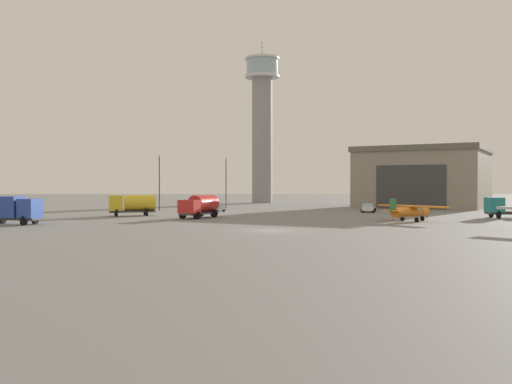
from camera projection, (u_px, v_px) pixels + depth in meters
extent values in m
plane|color=slate|center=(273.00, 231.00, 51.56)|extent=(400.00, 400.00, 0.00)
cylinder|color=gray|center=(264.00, 140.00, 130.10)|extent=(4.71, 4.71, 29.24)
cylinder|color=silver|center=(264.00, 77.00, 129.90)|extent=(8.00, 8.00, 0.60)
cylinder|color=#99B7C6|center=(264.00, 68.00, 129.87)|extent=(7.36, 7.36, 3.62)
cylinder|color=silver|center=(264.00, 59.00, 129.85)|extent=(8.00, 8.00, 0.50)
cylinder|color=#38383D|center=(264.00, 49.00, 129.82)|extent=(0.16, 0.16, 4.00)
cube|color=gray|center=(426.00, 180.00, 106.09)|extent=(29.35, 28.84, 10.27)
cube|color=#625C52|center=(426.00, 151.00, 106.02)|extent=(30.17, 29.65, 1.00)
cube|color=#38383A|center=(412.00, 187.00, 97.05)|extent=(10.66, 6.07, 7.70)
cylinder|color=orange|center=(413.00, 212.00, 64.08)|extent=(5.26, 4.30, 1.13)
cone|color=#38383D|center=(429.00, 211.00, 65.90)|extent=(1.13, 1.13, 0.79)
cube|color=#38383D|center=(429.00, 211.00, 65.90)|extent=(0.10, 0.11, 1.74)
cube|color=orange|center=(414.00, 206.00, 64.23)|extent=(6.54, 8.17, 0.18)
cylinder|color=#287A42|center=(425.00, 210.00, 63.06)|extent=(0.59, 0.77, 1.24)
cylinder|color=#287A42|center=(404.00, 209.00, 65.42)|extent=(0.59, 0.77, 1.24)
cube|color=#99B7C6|center=(419.00, 209.00, 64.72)|extent=(1.35, 1.33, 0.64)
cone|color=orange|center=(395.00, 212.00, 62.26)|extent=(1.53, 1.44, 0.85)
cube|color=#287A42|center=(395.00, 205.00, 62.25)|extent=(0.87, 0.69, 1.55)
cube|color=orange|center=(395.00, 211.00, 62.26)|extent=(2.29, 2.69, 0.09)
cylinder|color=black|center=(424.00, 219.00, 65.39)|extent=(0.45, 0.53, 0.55)
cylinder|color=black|center=(419.00, 220.00, 63.17)|extent=(0.45, 0.53, 0.55)
cylinder|color=black|center=(404.00, 219.00, 64.79)|extent=(0.45, 0.53, 0.55)
cube|color=#38383D|center=(14.00, 219.00, 59.56)|extent=(6.35, 3.02, 0.24)
cube|color=#2847A8|center=(32.00, 208.00, 59.08)|extent=(2.14, 2.53, 2.03)
cube|color=#99B7C6|center=(39.00, 205.00, 58.90)|extent=(0.47, 1.86, 1.02)
cube|color=#2847A8|center=(6.00, 207.00, 59.76)|extent=(4.48, 3.03, 2.28)
cylinder|color=black|center=(38.00, 219.00, 60.08)|extent=(0.48, 1.04, 1.00)
cylinder|color=black|center=(26.00, 221.00, 58.13)|extent=(0.48, 1.04, 1.00)
cylinder|color=black|center=(5.00, 219.00, 60.93)|extent=(0.48, 1.04, 1.00)
cube|color=teal|center=(497.00, 205.00, 70.93)|extent=(1.72, 2.58, 1.88)
cube|color=#99B7C6|center=(491.00, 202.00, 70.93)|extent=(0.10, 2.18, 0.94)
cylinder|color=black|center=(501.00, 215.00, 69.79)|extent=(0.29, 1.00, 1.00)
cylinder|color=black|center=(493.00, 214.00, 72.09)|extent=(0.29, 1.00, 1.00)
cube|color=#38383D|center=(134.00, 211.00, 75.98)|extent=(6.38, 3.62, 0.24)
cube|color=gold|center=(118.00, 203.00, 75.28)|extent=(2.33, 2.66, 2.09)
cube|color=#99B7C6|center=(112.00, 200.00, 75.03)|extent=(0.67, 1.83, 1.04)
cylinder|color=gold|center=(142.00, 203.00, 76.28)|extent=(4.57, 3.31, 2.12)
cylinder|color=black|center=(119.00, 213.00, 74.36)|extent=(0.58, 1.04, 1.00)
cylinder|color=black|center=(118.00, 212.00, 76.28)|extent=(0.58, 1.04, 1.00)
cylinder|color=black|center=(149.00, 212.00, 75.60)|extent=(0.58, 1.04, 1.00)
cylinder|color=black|center=(147.00, 212.00, 77.51)|extent=(0.58, 1.04, 1.00)
cube|color=#38383D|center=(201.00, 213.00, 71.08)|extent=(4.46, 6.99, 0.24)
cube|color=red|center=(191.00, 206.00, 68.83)|extent=(2.88, 2.68, 1.64)
cube|color=#99B7C6|center=(188.00, 204.00, 68.01)|extent=(1.82, 0.87, 0.82)
cylinder|color=red|center=(206.00, 203.00, 72.07)|extent=(3.88, 5.11, 2.19)
cylinder|color=black|center=(199.00, 215.00, 68.48)|extent=(1.03, 0.66, 1.00)
cylinder|color=black|center=(185.00, 215.00, 69.33)|extent=(1.03, 0.66, 1.00)
cylinder|color=black|center=(216.00, 214.00, 72.53)|extent=(1.03, 0.66, 1.00)
cylinder|color=black|center=(202.00, 213.00, 73.38)|extent=(1.03, 0.66, 1.00)
cube|color=white|center=(371.00, 208.00, 85.83)|extent=(2.84, 4.81, 0.55)
cube|color=#99B7C6|center=(370.00, 205.00, 85.61)|extent=(2.16, 2.85, 0.50)
cylinder|color=black|center=(366.00, 210.00, 87.48)|extent=(0.66, 0.34, 0.64)
cylinder|color=black|center=(376.00, 210.00, 87.06)|extent=(0.66, 0.34, 0.64)
cylinder|color=black|center=(365.00, 211.00, 84.60)|extent=(0.66, 0.34, 0.64)
cylinder|color=black|center=(375.00, 211.00, 84.19)|extent=(0.66, 0.34, 0.64)
cube|color=#B7BABF|center=(218.00, 208.00, 88.80)|extent=(3.34, 4.45, 0.55)
cube|color=#99B7C6|center=(218.00, 204.00, 88.61)|extent=(2.42, 2.75, 0.50)
cylinder|color=black|center=(210.00, 209.00, 89.68)|extent=(0.65, 0.43, 0.64)
cylinder|color=black|center=(220.00, 209.00, 90.37)|extent=(0.65, 0.43, 0.64)
cylinder|color=black|center=(216.00, 210.00, 87.24)|extent=(0.65, 0.43, 0.64)
cylinder|color=black|center=(226.00, 210.00, 87.93)|extent=(0.65, 0.43, 0.64)
cylinder|color=#38383D|center=(161.00, 184.00, 91.91)|extent=(0.18, 0.18, 8.82)
sphere|color=#F9E5B2|center=(161.00, 156.00, 91.85)|extent=(0.44, 0.44, 0.44)
cylinder|color=#38383D|center=(228.00, 184.00, 100.87)|extent=(0.18, 0.18, 8.85)
sphere|color=#F9E5B2|center=(228.00, 158.00, 100.81)|extent=(0.44, 0.44, 0.44)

